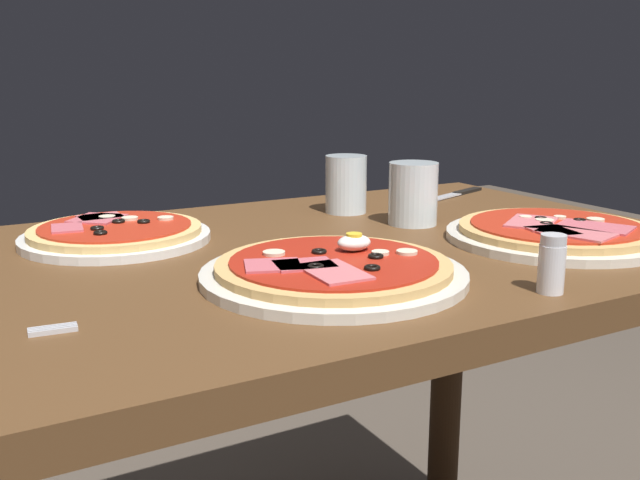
{
  "coord_description": "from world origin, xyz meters",
  "views": [
    {
      "loc": [
        -0.48,
        -0.87,
        1.01
      ],
      "look_at": [
        -0.04,
        -0.08,
        0.8
      ],
      "focal_mm": 40.41,
      "sensor_mm": 36.0,
      "label": 1
    }
  ],
  "objects": [
    {
      "name": "knife",
      "position": [
        0.46,
        0.24,
        0.77
      ],
      "size": [
        0.19,
        0.08,
        0.01
      ],
      "color": "silver",
      "rests_on": "dining_table"
    },
    {
      "name": "water_glass_near",
      "position": [
        0.17,
        0.2,
        0.81
      ],
      "size": [
        0.07,
        0.07,
        0.1
      ],
      "color": "silver",
      "rests_on": "dining_table"
    },
    {
      "name": "dining_table",
      "position": [
        0.0,
        0.0,
        0.63
      ],
      "size": [
        1.13,
        0.74,
        0.77
      ],
      "color": "brown",
      "rests_on": "ground"
    },
    {
      "name": "salt_shaker",
      "position": [
        0.12,
        -0.32,
        0.8
      ],
      "size": [
        0.03,
        0.03,
        0.07
      ],
      "color": "white",
      "rests_on": "dining_table"
    },
    {
      "name": "pizza_foreground",
      "position": [
        -0.06,
        -0.16,
        0.78
      ],
      "size": [
        0.32,
        0.32,
        0.05
      ],
      "color": "silver",
      "rests_on": "dining_table"
    },
    {
      "name": "water_glass_far",
      "position": [
        0.21,
        0.06,
        0.81
      ],
      "size": [
        0.08,
        0.08,
        0.1
      ],
      "color": "silver",
      "rests_on": "dining_table"
    },
    {
      "name": "pizza_across_left",
      "position": [
        -0.24,
        0.17,
        0.78
      ],
      "size": [
        0.27,
        0.27,
        0.03
      ],
      "color": "white",
      "rests_on": "dining_table"
    },
    {
      "name": "pizza_across_right",
      "position": [
        0.33,
        -0.14,
        0.78
      ],
      "size": [
        0.32,
        0.32,
        0.03
      ],
      "color": "silver",
      "rests_on": "dining_table"
    }
  ]
}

